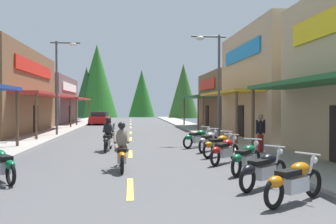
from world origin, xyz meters
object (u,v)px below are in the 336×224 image
motorcycle_parked_right_1 (264,169)px  parked_car_curbside (100,118)px  motorcycle_parked_right_2 (246,157)px  streetlamp_right (214,73)px  motorcycle_parked_right_4 (219,145)px  rider_cruising_trailing (108,137)px  motorcycle_parked_right_5 (209,141)px  motorcycle_parked_right_0 (294,180)px  motorcycle_parked_right_6 (198,138)px  motorcycle_parked_right_3 (225,150)px  rider_cruising_lead (122,150)px  motorcycle_parked_left_2 (2,164)px  pedestrian_by_shop (261,131)px  streetlamp_left (61,75)px

motorcycle_parked_right_1 → parked_car_curbside: bearing=64.5°
motorcycle_parked_right_2 → streetlamp_right: bearing=34.1°
motorcycle_parked_right_4 → rider_cruising_trailing: 5.23m
motorcycle_parked_right_1 → motorcycle_parked_right_5: size_ratio=0.97×
motorcycle_parked_right_0 → motorcycle_parked_right_1: bearing=62.3°
motorcycle_parked_right_0 → motorcycle_parked_right_4: same height
motorcycle_parked_right_6 → parked_car_curbside: (-6.75, 22.69, 0.20)m
motorcycle_parked_right_3 → parked_car_curbside: 28.47m
motorcycle_parked_right_5 → parked_car_curbside: 25.19m
rider_cruising_lead → parked_car_curbside: 28.71m
motorcycle_parked_right_2 → motorcycle_parked_right_3: size_ratio=1.01×
motorcycle_parked_right_1 → rider_cruising_lead: bearing=103.2°
motorcycle_parked_left_2 → pedestrian_by_shop: 9.92m
motorcycle_parked_right_1 → motorcycle_parked_right_5: 7.29m
motorcycle_parked_right_5 → parked_car_curbside: size_ratio=0.41×
motorcycle_parked_right_0 → motorcycle_parked_left_2: 7.58m
motorcycle_parked_right_5 → pedestrian_by_shop: 2.48m
motorcycle_parked_right_0 → motorcycle_parked_right_5: 8.72m
streetlamp_left → rider_cruising_trailing: 9.70m
motorcycle_parked_right_1 → motorcycle_parked_right_3: same height
motorcycle_parked_right_3 → motorcycle_parked_left_2: (-6.90, -2.37, 0.00)m
motorcycle_parked_right_0 → motorcycle_parked_left_2: (-7.00, 2.92, 0.00)m
motorcycle_parked_right_3 → streetlamp_left: bearing=75.4°
rider_cruising_trailing → motorcycle_parked_right_1: bearing=-146.3°
motorcycle_parked_right_6 → motorcycle_parked_left_2: (-6.86, -7.33, 0.00)m
rider_cruising_trailing → motorcycle_parked_right_6: bearing=-74.3°
streetlamp_left → streetlamp_right: 10.70m
streetlamp_right → rider_cruising_trailing: streetlamp_right is taller
motorcycle_parked_right_6 → motorcycle_parked_right_5: bearing=-118.2°
motorcycle_parked_right_1 → rider_cruising_trailing: size_ratio=0.82×
motorcycle_parked_right_4 → motorcycle_parked_right_6: 3.28m
motorcycle_parked_right_3 → motorcycle_parked_right_5: size_ratio=0.92×
streetlamp_left → streetlamp_right: streetlamp_left is taller
streetlamp_right → motorcycle_parked_right_2: bearing=-97.0°
streetlamp_right → parked_car_curbside: 22.14m
streetlamp_right → parked_car_curbside: streetlamp_right is taller
parked_car_curbside → motorcycle_parked_left_2: bearing=-176.9°
parked_car_curbside → motorcycle_parked_right_4: bearing=-161.6°
streetlamp_left → motorcycle_parked_right_6: size_ratio=3.59×
motorcycle_parked_right_3 → rider_cruising_lead: size_ratio=0.77×
streetlamp_left → motorcycle_parked_right_0: streetlamp_left is taller
motorcycle_parked_right_4 → motorcycle_parked_right_5: size_ratio=0.95×
motorcycle_parked_right_0 → motorcycle_parked_right_4: (0.10, 6.97, 0.00)m
motorcycle_parked_right_0 → motorcycle_parked_right_6: 10.24m
streetlamp_left → rider_cruising_lead: (4.43, -13.26, -3.51)m
motorcycle_parked_left_2 → rider_cruising_trailing: size_ratio=0.84×
motorcycle_parked_right_2 → rider_cruising_trailing: bearing=78.6°
motorcycle_parked_right_4 → motorcycle_parked_left_2: 8.18m
motorcycle_parked_right_4 → motorcycle_parked_right_5: (-0.05, 1.75, 0.00)m
motorcycle_parked_right_0 → motorcycle_parked_left_2: bearing=124.6°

